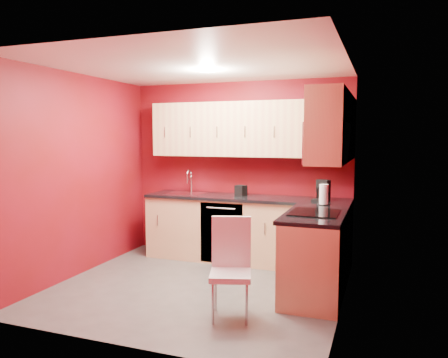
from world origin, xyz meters
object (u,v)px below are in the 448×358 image
Objects in this scene: microwave at (327,143)px; dining_chair at (231,269)px; coffee_maker at (321,191)px; paper_towel at (324,195)px; sink at (186,191)px; napkin_holder at (241,190)px.

microwave is 0.80× the size of dining_chair.
coffee_maker reaches higher than paper_towel.
microwave is 3.08× the size of paper_towel.
paper_towel is (2.00, -0.40, 0.09)m from sink.
microwave reaches higher than sink.
microwave reaches higher than napkin_holder.
dining_chair is at bearing -85.10° from coffee_maker.
microwave is 1.65m from dining_chair.
microwave is at bearing -55.41° from coffee_maker.
sink is 2.10× the size of paper_towel.
sink is 0.55× the size of dining_chair.
microwave is 2.82× the size of coffee_maker.
microwave is 1.80m from napkin_holder.
paper_towel reaches higher than napkin_holder.
paper_towel is (1.19, -0.45, 0.05)m from napkin_holder.
microwave is at bearing -80.85° from paper_towel.
paper_towel reaches higher than dining_chair.
sink reaches higher than dining_chair.
coffee_maker is at bearing 100.77° from microwave.
coffee_maker is 1.13m from napkin_holder.
napkin_holder is at bearing 88.38° from dining_chair.
coffee_maker is 1.89× the size of napkin_holder.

